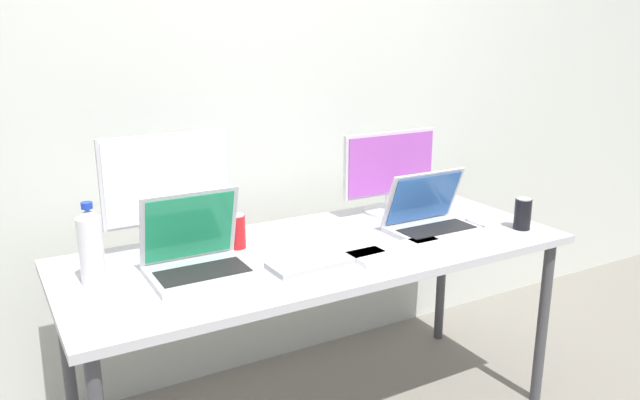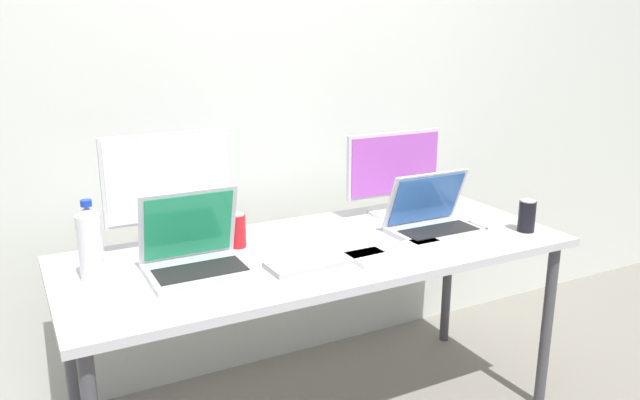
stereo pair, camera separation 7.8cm
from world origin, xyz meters
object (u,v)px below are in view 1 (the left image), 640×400
(work_desk, at_px, (320,262))
(soda_can_by_laptop, at_px, (237,231))
(laptop_secondary, at_px, (430,218))
(laptop_silver, at_px, (197,255))
(keyboard_aux, at_px, (327,259))
(water_bottle, at_px, (91,247))
(soda_can_near_keyboard, at_px, (523,214))
(keyboard_main, at_px, (400,251))
(monitor_center, at_px, (390,171))
(monitor_left, at_px, (168,188))
(mouse_by_keyboard, at_px, (475,221))

(work_desk, height_order, soda_can_by_laptop, soda_can_by_laptop)
(laptop_secondary, bearing_deg, laptop_silver, 177.66)
(laptop_silver, bearing_deg, keyboard_aux, -17.47)
(water_bottle, distance_m, soda_can_near_keyboard, 1.62)
(laptop_secondary, distance_m, keyboard_main, 0.30)
(laptop_secondary, height_order, water_bottle, water_bottle)
(monitor_center, bearing_deg, laptop_secondary, -92.05)
(monitor_left, height_order, monitor_center, monitor_left)
(water_bottle, relative_size, soda_can_near_keyboard, 2.11)
(work_desk, relative_size, monitor_center, 4.09)
(monitor_center, bearing_deg, water_bottle, -172.03)
(monitor_left, distance_m, keyboard_aux, 0.63)
(soda_can_near_keyboard, height_order, soda_can_by_laptop, same)
(keyboard_aux, distance_m, soda_can_by_laptop, 0.36)
(monitor_center, relative_size, mouse_by_keyboard, 4.43)
(work_desk, bearing_deg, laptop_silver, -178.62)
(laptop_secondary, xyz_separation_m, soda_can_near_keyboard, (0.34, -0.16, 0.01))
(laptop_secondary, height_order, keyboard_aux, laptop_secondary)
(monitor_left, relative_size, mouse_by_keyboard, 4.57)
(monitor_left, height_order, laptop_silver, monitor_left)
(soda_can_by_laptop, bearing_deg, monitor_center, 7.25)
(water_bottle, height_order, soda_can_by_laptop, water_bottle)
(laptop_secondary, bearing_deg, monitor_left, 161.27)
(work_desk, xyz_separation_m, water_bottle, (-0.78, 0.06, 0.18))
(laptop_silver, xyz_separation_m, soda_can_by_laptop, (0.20, 0.16, 0.00))
(laptop_silver, xyz_separation_m, laptop_secondary, (0.94, -0.04, -0.01))
(monitor_center, bearing_deg, laptop_silver, -165.16)
(monitor_center, distance_m, keyboard_aux, 0.68)
(monitor_left, xyz_separation_m, laptop_silver, (0.00, -0.28, -0.16))
(laptop_silver, bearing_deg, mouse_by_keyboard, -3.86)
(keyboard_main, bearing_deg, water_bottle, 164.55)
(laptop_silver, height_order, keyboard_aux, laptop_silver)
(monitor_left, bearing_deg, water_bottle, -146.28)
(monitor_left, relative_size, monitor_center, 1.03)
(keyboard_main, xyz_separation_m, mouse_by_keyboard, (0.46, 0.11, 0.01))
(monitor_left, relative_size, laptop_silver, 1.43)
(soda_can_near_keyboard, bearing_deg, work_desk, 165.34)
(laptop_silver, height_order, soda_can_by_laptop, laptop_silver)
(monitor_left, xyz_separation_m, keyboard_aux, (0.42, -0.41, -0.21))
(laptop_silver, height_order, soda_can_near_keyboard, laptop_silver)
(keyboard_main, height_order, keyboard_aux, same)
(work_desk, relative_size, soda_can_by_laptop, 14.72)
(work_desk, xyz_separation_m, monitor_center, (0.48, 0.24, 0.24))
(keyboard_aux, relative_size, mouse_by_keyboard, 4.06)
(laptop_secondary, height_order, mouse_by_keyboard, laptop_secondary)
(laptop_secondary, relative_size, keyboard_aux, 0.83)
(monitor_left, relative_size, soda_can_near_keyboard, 3.71)
(work_desk, bearing_deg, monitor_left, 150.28)
(soda_can_near_keyboard, bearing_deg, water_bottle, 170.18)
(monitor_left, distance_m, laptop_silver, 0.32)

